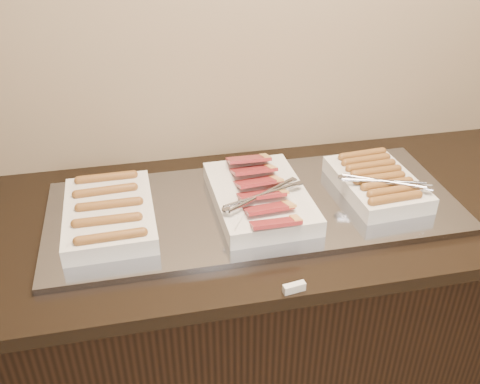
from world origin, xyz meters
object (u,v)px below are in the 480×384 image
Objects in this scene: dish_center at (260,196)px; warming_tray at (254,208)px; dish_right at (377,182)px; counter at (250,319)px; dish_left at (109,213)px.

warming_tray is at bearing 164.61° from dish_center.
dish_right is (0.38, -0.00, 0.04)m from warming_tray.
counter is at bearing 180.00° from warming_tray.
warming_tray is (0.01, 0.00, 0.46)m from counter.
warming_tray is at bearing 176.01° from dish_right.
dish_center is at bearing 176.52° from dish_right.
counter is 0.46m from warming_tray.
dish_right is at bearing -0.68° from counter.
dish_center is (0.01, -0.00, 0.04)m from warming_tray.
dish_left is 0.43m from dish_center.
dish_left reaches higher than warming_tray.
warming_tray is 3.55× the size of dish_right.
dish_center is at bearing -13.76° from warming_tray.
counter is at bearing -1.08° from dish_left.
dish_right is at bearing -1.81° from dish_center.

